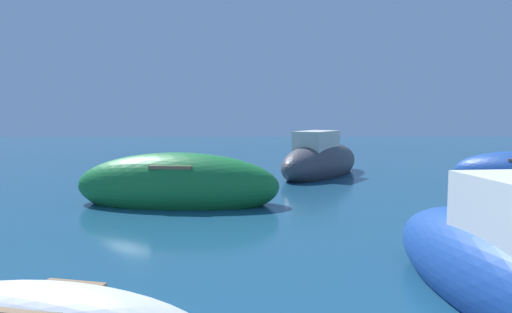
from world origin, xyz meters
TOP-DOWN VIEW (x-y plane):
  - moored_boat_0 at (-7.54, 7.60)m, footprint 5.16×2.35m
  - moored_boat_4 at (-2.91, 1.36)m, footprint 1.87×4.55m
  - moored_boat_7 at (-3.16, 12.88)m, footprint 4.27×5.25m

SIDE VIEW (x-z plane):
  - moored_boat_0 at x=-7.54m, z-range -0.36..1.27m
  - moored_boat_4 at x=-2.91m, z-range -0.45..1.37m
  - moored_boat_7 at x=-3.16m, z-range -0.48..1.47m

